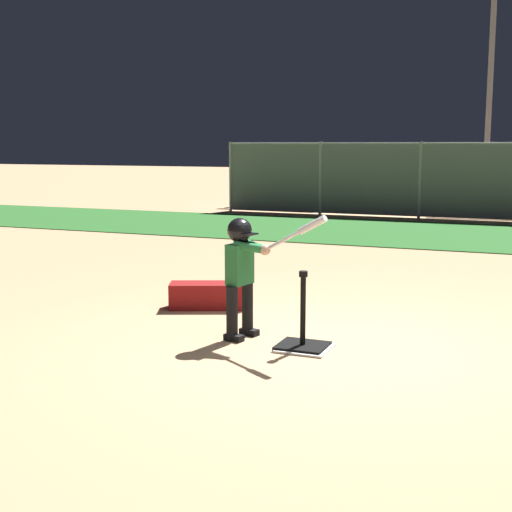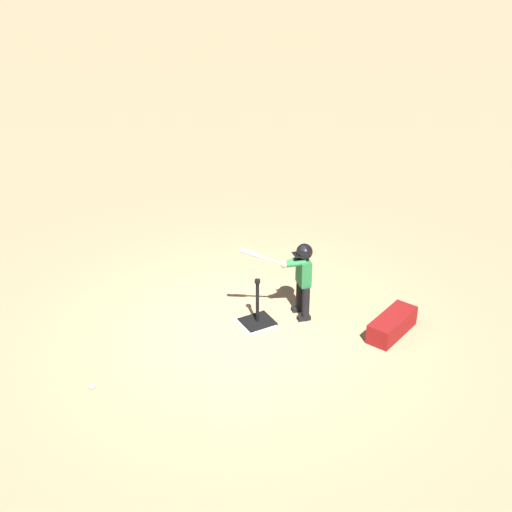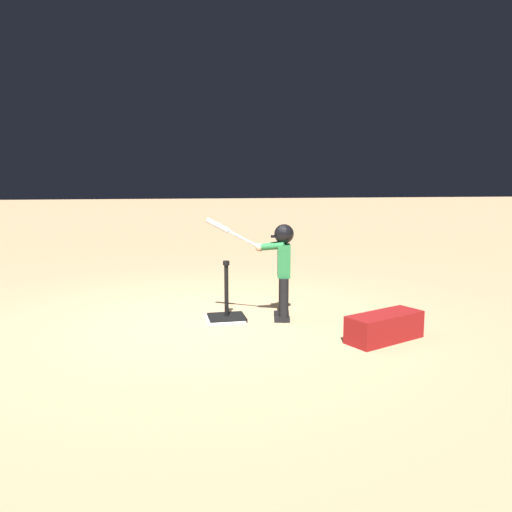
% 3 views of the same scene
% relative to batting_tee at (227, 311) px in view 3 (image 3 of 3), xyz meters
% --- Properties ---
extents(ground_plane, '(90.00, 90.00, 0.00)m').
position_rel_batting_tee_xyz_m(ground_plane, '(0.32, 0.09, -0.10)').
color(ground_plane, tan).
extents(home_plate, '(0.44, 0.44, 0.02)m').
position_rel_batting_tee_xyz_m(home_plate, '(0.02, -0.00, -0.09)').
color(home_plate, white).
rests_on(home_plate, ground_plane).
extents(batting_tee, '(0.43, 0.39, 0.70)m').
position_rel_batting_tee_xyz_m(batting_tee, '(0.00, 0.00, 0.00)').
color(batting_tee, black).
rests_on(batting_tee, ground_plane).
extents(batter_child, '(1.00, 0.41, 1.20)m').
position_rel_batting_tee_xyz_m(batter_child, '(-0.62, 0.12, 0.62)').
color(batter_child, black).
rests_on(batter_child, ground_plane).
extents(equipment_bag, '(0.90, 0.62, 0.28)m').
position_rel_batting_tee_xyz_m(equipment_bag, '(-1.46, 1.11, 0.04)').
color(equipment_bag, maroon).
rests_on(equipment_bag, ground_plane).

